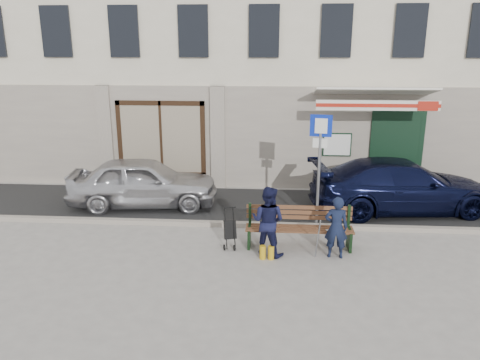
# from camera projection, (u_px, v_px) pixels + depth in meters

# --- Properties ---
(ground) EXTENTS (80.00, 80.00, 0.00)m
(ground) POSITION_uv_depth(u_px,v_px,m) (256.00, 253.00, 10.32)
(ground) COLOR #9E9991
(ground) RESTS_ON ground
(asphalt_lane) EXTENTS (60.00, 3.20, 0.01)m
(asphalt_lane) POSITION_uv_depth(u_px,v_px,m) (260.00, 206.00, 13.29)
(asphalt_lane) COLOR #282828
(asphalt_lane) RESTS_ON ground
(curb) EXTENTS (60.00, 0.18, 0.12)m
(curb) POSITION_uv_depth(u_px,v_px,m) (258.00, 225.00, 11.74)
(curb) COLOR #9E9384
(curb) RESTS_ON ground
(building) EXTENTS (20.00, 8.27, 10.00)m
(building) POSITION_uv_depth(u_px,v_px,m) (266.00, 29.00, 17.03)
(building) COLOR beige
(building) RESTS_ON ground
(car_silver) EXTENTS (4.27, 2.07, 1.40)m
(car_silver) POSITION_uv_depth(u_px,v_px,m) (143.00, 182.00, 13.14)
(car_silver) COLOR silver
(car_silver) RESTS_ON ground
(car_navy) EXTENTS (5.16, 2.67, 1.43)m
(car_navy) POSITION_uv_depth(u_px,v_px,m) (401.00, 186.00, 12.75)
(car_navy) COLOR black
(car_navy) RESTS_ON ground
(parking_sign) EXTENTS (0.52, 0.14, 2.83)m
(parking_sign) POSITION_uv_depth(u_px,v_px,m) (320.00, 153.00, 11.27)
(parking_sign) COLOR gray
(parking_sign) RESTS_ON ground
(bench) EXTENTS (2.40, 1.17, 0.98)m
(bench) POSITION_uv_depth(u_px,v_px,m) (297.00, 228.00, 10.49)
(bench) COLOR brown
(bench) RESTS_ON ground
(man) EXTENTS (0.52, 0.36, 1.37)m
(man) POSITION_uv_depth(u_px,v_px,m) (336.00, 227.00, 9.93)
(man) COLOR #121932
(man) RESTS_ON ground
(woman) EXTENTS (0.91, 0.82, 1.54)m
(woman) POSITION_uv_depth(u_px,v_px,m) (268.00, 221.00, 10.04)
(woman) COLOR #131534
(woman) RESTS_ON ground
(stroller) EXTENTS (0.32, 0.42, 0.92)m
(stroller) POSITION_uv_depth(u_px,v_px,m) (230.00, 230.00, 10.49)
(stroller) COLOR black
(stroller) RESTS_ON ground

